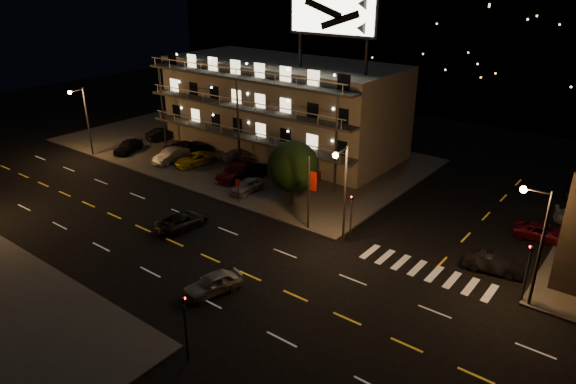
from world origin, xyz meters
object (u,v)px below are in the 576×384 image
Objects in this scene: lot_car_2 at (195,159)px; road_car_west at (183,221)px; lot_car_7 at (241,155)px; road_car_east at (213,283)px; tree at (293,168)px; side_car_0 at (493,264)px; lot_car_4 at (247,186)px.

road_car_west is at bearing -41.39° from lot_car_2.
road_car_east is (16.18, -20.47, -0.10)m from lot_car_7.
road_car_east is (4.16, -14.24, -3.06)m from tree.
side_car_0 is 19.79m from road_car_east.
lot_car_4 is at bearing 158.61° from lot_car_7.
lot_car_4 is at bearing -82.05° from road_car_west.
lot_car_4 is at bearing 79.62° from side_car_0.
lot_car_2 is at bearing 77.85° from lot_car_7.
road_car_east is at bearing 153.56° from road_car_west.
lot_car_2 is 5.27m from lot_car_7.
road_car_west is (-8.85, 5.18, -0.04)m from road_car_east.
lot_car_2 reaches higher than road_car_west.
road_car_east is at bearing 151.32° from lot_car_7.
road_car_east is at bearing 124.43° from side_car_0.
tree is 13.86m from lot_car_7.
road_car_west is at bearing -87.54° from lot_car_4.
tree is 1.49× the size of road_car_east.
lot_car_7 is at bearing 144.53° from road_car_east.
road_car_east is at bearing -57.33° from lot_car_4.
side_car_0 is at bearing 1.57° from lot_car_2.
lot_car_7 is (3.03, 4.31, -0.01)m from lot_car_2.
side_car_0 is at bearing -1.28° from lot_car_4.
lot_car_2 is at bearing 172.74° from tree.
lot_car_7 reaches higher than road_car_east.
lot_car_7 reaches higher than side_car_0.
lot_car_4 is at bearing -7.82° from lot_car_2.
lot_car_2 is at bearing 75.62° from side_car_0.
side_car_0 is (33.18, -2.14, -0.15)m from lot_car_2.
lot_car_2 is 1.00× the size of road_car_west.
road_car_west is (7.33, -15.29, -0.14)m from lot_car_7.
lot_car_7 is at bearing 152.62° from tree.
tree is 1.52× the size of side_car_0.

